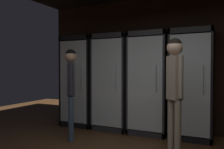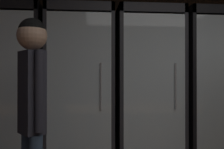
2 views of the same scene
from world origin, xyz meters
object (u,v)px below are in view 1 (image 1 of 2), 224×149
(cooler_far_left, at_px, (82,82))
(shopper_far, at_px, (71,82))
(cooler_right, at_px, (192,85))
(shopper_near, at_px, (175,80))
(cooler_center, at_px, (150,84))
(cooler_left, at_px, (114,82))

(cooler_far_left, bearing_deg, shopper_far, -66.17)
(cooler_right, distance_m, shopper_far, 2.24)
(cooler_right, distance_m, shopper_near, 1.15)
(cooler_center, distance_m, shopper_near, 1.35)
(cooler_far_left, distance_m, shopper_far, 1.24)
(cooler_left, xyz_separation_m, cooler_right, (1.62, -0.00, -0.00))
(cooler_far_left, xyz_separation_m, cooler_center, (1.62, -0.00, 0.01))
(cooler_far_left, relative_size, cooler_center, 1.00)
(shopper_far, bearing_deg, cooler_right, 30.38)
(cooler_far_left, xyz_separation_m, shopper_near, (2.33, -1.14, 0.14))
(cooler_left, bearing_deg, cooler_center, 0.01)
(cooler_left, relative_size, cooler_right, 1.00)
(cooler_far_left, relative_size, shopper_far, 1.23)
(cooler_far_left, bearing_deg, cooler_left, -0.04)
(cooler_center, xyz_separation_m, shopper_near, (0.71, -1.14, 0.13))
(cooler_center, relative_size, cooler_right, 1.00)
(shopper_far, bearing_deg, cooler_far_left, 113.83)
(shopper_far, bearing_deg, shopper_near, -0.20)
(cooler_center, bearing_deg, cooler_far_left, 179.99)
(cooler_left, xyz_separation_m, shopper_near, (1.52, -1.14, 0.13))
(cooler_far_left, bearing_deg, shopper_near, -26.02)
(cooler_left, xyz_separation_m, shopper_far, (-0.31, -1.13, 0.06))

